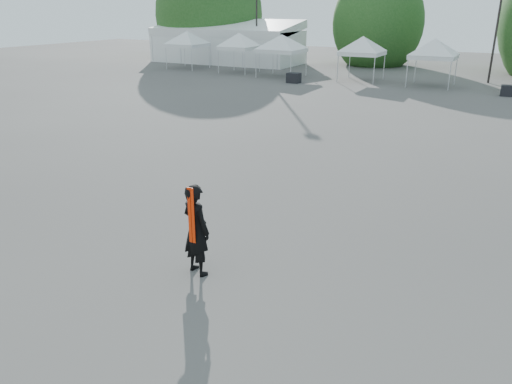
% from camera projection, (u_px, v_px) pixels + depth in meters
% --- Properties ---
extents(ground, '(120.00, 120.00, 0.00)m').
position_uv_depth(ground, '(247.00, 234.00, 12.70)').
color(ground, '#474442').
rests_on(ground, ground).
extents(marquee, '(15.00, 6.25, 4.23)m').
position_uv_depth(marquee, '(227.00, 43.00, 50.65)').
color(marquee, white).
rests_on(marquee, ground).
extents(light_pole_west, '(0.60, 0.25, 10.30)m').
position_uv_depth(light_pole_west, '(257.00, 3.00, 46.72)').
color(light_pole_west, black).
rests_on(light_pole_west, ground).
extents(light_pole_east, '(0.60, 0.25, 9.80)m').
position_uv_depth(light_pole_east, '(500.00, 5.00, 35.82)').
color(light_pole_east, black).
rests_on(light_pole_east, ground).
extents(tree_far_w, '(4.80, 4.80, 7.30)m').
position_uv_depth(tree_far_w, '(209.00, 15.00, 54.01)').
color(tree_far_w, '#382314').
rests_on(tree_far_w, ground).
extents(tree_mid_w, '(4.16, 4.16, 6.33)m').
position_uv_depth(tree_mid_w, '(378.00, 23.00, 47.87)').
color(tree_mid_w, '#382314').
rests_on(tree_mid_w, ground).
extents(tent_a, '(4.32, 4.32, 3.88)m').
position_uv_depth(tent_a, '(187.00, 34.00, 45.52)').
color(tent_a, silver).
rests_on(tent_a, ground).
extents(tent_b, '(3.99, 3.99, 3.88)m').
position_uv_depth(tent_b, '(239.00, 36.00, 42.56)').
color(tent_b, silver).
rests_on(tent_b, ground).
extents(tent_c, '(4.64, 4.64, 3.88)m').
position_uv_depth(tent_c, '(282.00, 38.00, 39.98)').
color(tent_c, silver).
rests_on(tent_c, ground).
extents(tent_d, '(4.26, 4.26, 3.88)m').
position_uv_depth(tent_d, '(363.00, 40.00, 37.76)').
color(tent_d, silver).
rests_on(tent_d, ground).
extents(tent_e, '(4.36, 4.36, 3.88)m').
position_uv_depth(tent_e, '(435.00, 42.00, 35.14)').
color(tent_e, silver).
rests_on(tent_e, ground).
extents(man, '(0.86, 0.69, 2.04)m').
position_uv_depth(man, '(196.00, 230.00, 10.53)').
color(man, black).
rests_on(man, ground).
extents(crate_west, '(0.98, 0.77, 0.75)m').
position_uv_depth(crate_west, '(294.00, 78.00, 37.61)').
color(crate_west, black).
rests_on(crate_west, ground).
extents(crate_mid, '(0.93, 0.74, 0.69)m').
position_uv_depth(crate_mid, '(508.00, 91.00, 32.06)').
color(crate_mid, black).
rests_on(crate_mid, ground).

